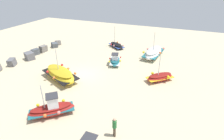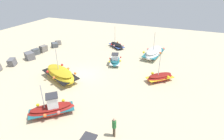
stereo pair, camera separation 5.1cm
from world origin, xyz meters
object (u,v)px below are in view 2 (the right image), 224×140
object	(u,v)px
fishing_boat_0	(60,74)
fishing_boat_6	(115,60)
fishing_boat_3	(154,53)
fishing_boat_4	(52,109)
fishing_boat_2	(160,77)
person_walking	(114,126)
fishing_boat_1	(117,45)

from	to	relation	value
fishing_boat_0	fishing_boat_6	bearing A→B (deg)	81.07
fishing_boat_3	fishing_boat_0	bearing A→B (deg)	148.99
fishing_boat_4	fishing_boat_6	xyz separation A→B (m)	(12.07, -1.21, -0.08)
fishing_boat_3	fishing_boat_6	world-z (taller)	fishing_boat_3
fishing_boat_4	fishing_boat_6	bearing A→B (deg)	42.76
fishing_boat_2	fishing_boat_4	xyz separation A→B (m)	(-9.55, 7.79, 0.13)
fishing_boat_2	fishing_boat_3	bearing A→B (deg)	63.03
fishing_boat_2	fishing_boat_4	bearing A→B (deg)	-172.51
fishing_boat_2	fishing_boat_6	distance (m)	7.04
fishing_boat_4	person_walking	size ratio (longest dim) A/B	2.28
fishing_boat_1	fishing_boat_2	world-z (taller)	fishing_boat_1
person_walking	fishing_boat_0	bearing A→B (deg)	-77.38
fishing_boat_2	person_walking	size ratio (longest dim) A/B	1.90
fishing_boat_3	person_walking	distance (m)	16.95
fishing_boat_6	fishing_boat_3	bearing A→B (deg)	118.23
fishing_boat_1	fishing_boat_3	size ratio (longest dim) A/B	0.67
fishing_boat_2	fishing_boat_3	xyz separation A→B (m)	(7.14, 2.09, 0.18)
fishing_boat_0	fishing_boat_1	size ratio (longest dim) A/B	1.53
fishing_boat_0	fishing_boat_1	world-z (taller)	fishing_boat_0
fishing_boat_0	fishing_boat_1	distance (m)	13.19
fishing_boat_0	person_walking	xyz separation A→B (m)	(-5.74, -9.09, 0.29)
fishing_boat_6	fishing_boat_4	bearing A→B (deg)	-23.38
fishing_boat_0	fishing_boat_3	xyz separation A→B (m)	(11.21, -8.82, -0.04)
fishing_boat_2	fishing_boat_0	bearing A→B (deg)	157.13
person_walking	fishing_boat_1	bearing A→B (deg)	-114.70
fishing_boat_6	person_walking	world-z (taller)	person_walking
fishing_boat_1	person_walking	world-z (taller)	fishing_boat_1
fishing_boat_1	fishing_boat_6	bearing A→B (deg)	-31.80
fishing_boat_1	fishing_boat_3	world-z (taller)	fishing_boat_3
fishing_boat_0	fishing_boat_1	xyz separation A→B (m)	(13.01, -2.11, -0.32)
fishing_boat_2	person_walking	world-z (taller)	fishing_boat_2
fishing_boat_0	fishing_boat_2	size ratio (longest dim) A/B	1.74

